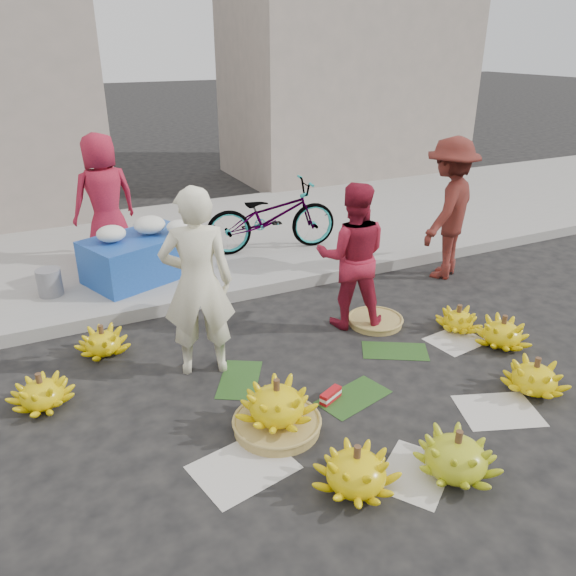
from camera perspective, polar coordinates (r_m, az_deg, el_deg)
name	(u,v)px	position (r m, az deg, el deg)	size (l,w,h in m)	color
ground	(351,383)	(5.24, 6.45, -9.58)	(80.00, 80.00, 0.00)	black
curb	(257,288)	(6.92, -3.13, 0.02)	(40.00, 0.25, 0.15)	gray
sidewalk	(204,239)	(8.77, -8.50, 4.96)	(40.00, 4.00, 0.12)	gray
building_right	(346,58)	(13.29, 5.96, 22.24)	(5.00, 3.00, 5.00)	gray
newspaper_scatter	(404,433)	(4.72, 11.73, -14.27)	(3.20, 1.80, 0.00)	beige
banana_leaves	(331,375)	(5.33, 4.39, -8.76)	(2.00, 1.00, 0.00)	#1D4216
banana_bunch_0	(277,408)	(4.55, -1.15, -12.13)	(0.73, 0.73, 0.47)	olive
banana_bunch_1	(356,470)	(4.09, 6.94, -17.91)	(0.77, 0.77, 0.37)	yellow
banana_bunch_2	(456,456)	(4.33, 16.71, -16.00)	(0.79, 0.79, 0.38)	#88A117
banana_bunch_3	(535,377)	(5.47, 23.77, -8.27)	(0.67, 0.67, 0.34)	yellow
banana_bunch_4	(502,332)	(6.14, 20.95, -4.23)	(0.54, 0.54, 0.34)	yellow
banana_bunch_5	(458,319)	(6.32, 16.90, -3.05)	(0.50, 0.50, 0.29)	yellow
banana_bunch_6	(42,392)	(5.28, -23.75, -9.67)	(0.60, 0.60, 0.32)	yellow
banana_bunch_7	(103,342)	(5.89, -18.30, -5.19)	(0.61, 0.61, 0.31)	yellow
basket_spare	(375,321)	(6.27, 8.85, -3.35)	(0.58, 0.58, 0.07)	olive
incense_stack	(331,395)	(4.97, 4.36, -10.81)	(0.23, 0.07, 0.09)	#AD1218
vendor_cream	(198,284)	(5.06, -9.18, 0.45)	(0.65, 0.43, 1.78)	white
vendor_red	(352,257)	(5.94, 6.54, 3.19)	(0.77, 0.60, 1.58)	#AE1A31
man_striped	(448,209)	(7.48, 15.96, 7.72)	(1.17, 0.67, 1.81)	maroon
flower_table	(141,254)	(7.23, -14.70, 3.34)	(1.50, 1.22, 0.75)	#18429D
grey_bucket	(50,282)	(7.12, -23.06, 0.54)	(0.28, 0.28, 0.32)	slate
flower_vendor	(104,199)	(7.81, -18.16, 8.62)	(0.83, 0.54, 1.70)	#AE1A31
bicycle	(271,216)	(7.90, -1.71, 7.29)	(1.87, 0.65, 0.98)	gray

